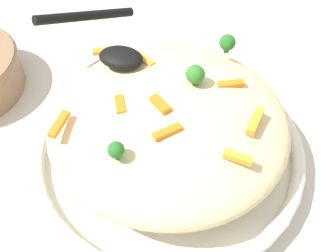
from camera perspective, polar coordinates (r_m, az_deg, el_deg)
name	(u,v)px	position (r m, az deg, el deg)	size (l,w,h in m)	color
ground_plane	(168,159)	(0.55, 0.00, -4.73)	(2.40, 2.40, 0.00)	beige
serving_bowl	(168,150)	(0.53, 0.00, -3.46)	(0.35, 0.35, 0.04)	white
pasta_mound	(168,123)	(0.49, 0.00, 0.42)	(0.29, 0.28, 0.08)	beige
carrot_piece_0	(256,119)	(0.45, 12.23, 0.99)	(0.04, 0.01, 0.01)	orange
carrot_piece_1	(120,105)	(0.46, -6.78, 3.00)	(0.03, 0.01, 0.01)	orange
carrot_piece_2	(107,51)	(0.53, -8.64, 10.39)	(0.04, 0.01, 0.01)	orange
carrot_piece_3	(167,132)	(0.43, -0.10, -0.82)	(0.03, 0.01, 0.01)	orange
carrot_piece_4	(144,60)	(0.52, -3.40, 9.34)	(0.03, 0.01, 0.01)	orange
carrot_piece_5	(59,124)	(0.46, -15.09, 0.27)	(0.04, 0.01, 0.01)	orange
carrot_piece_6	(231,84)	(0.49, 8.81, 5.87)	(0.03, 0.01, 0.01)	orange
carrot_piece_7	(160,104)	(0.45, -1.14, 3.12)	(0.03, 0.01, 0.01)	orange
carrot_piece_8	(238,158)	(0.42, 9.84, -4.41)	(0.03, 0.01, 0.01)	orange
broccoli_floret_0	(195,75)	(0.47, 3.87, 7.21)	(0.02, 0.02, 0.03)	#296820
broccoli_floret_1	(227,43)	(0.53, 8.36, 11.52)	(0.02, 0.02, 0.03)	#205B1C
broccoli_floret_2	(116,150)	(0.41, -7.33, -3.39)	(0.02, 0.02, 0.02)	#205B1C
serving_spoon	(109,43)	(0.52, -8.29, 11.49)	(0.13, 0.12, 0.06)	black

